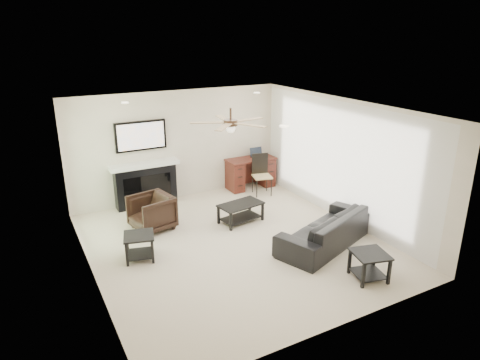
{
  "coord_description": "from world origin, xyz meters",
  "views": [
    {
      "loc": [
        -3.29,
        -6.29,
        3.71
      ],
      "look_at": [
        0.35,
        0.42,
        1.06
      ],
      "focal_mm": 32.0,
      "sensor_mm": 36.0,
      "label": 1
    }
  ],
  "objects_px": {
    "sofa": "(326,229)",
    "coffee_table": "(241,213)",
    "armchair": "(152,213)",
    "desk": "(251,173)",
    "fireplace_unit": "(144,165)"
  },
  "relations": [
    {
      "from": "sofa",
      "to": "coffee_table",
      "type": "relative_size",
      "value": 2.38
    },
    {
      "from": "sofa",
      "to": "fireplace_unit",
      "type": "relative_size",
      "value": 1.12
    },
    {
      "from": "fireplace_unit",
      "to": "desk",
      "type": "distance_m",
      "value": 2.7
    },
    {
      "from": "desk",
      "to": "coffee_table",
      "type": "bearing_deg",
      "value": -125.35
    },
    {
      "from": "sofa",
      "to": "coffee_table",
      "type": "xyz_separation_m",
      "value": [
        -0.9,
        1.6,
        -0.11
      ]
    },
    {
      "from": "sofa",
      "to": "armchair",
      "type": "height_order",
      "value": "armchair"
    },
    {
      "from": "coffee_table",
      "to": "fireplace_unit",
      "type": "distance_m",
      "value": 2.42
    },
    {
      "from": "sofa",
      "to": "armchair",
      "type": "bearing_deg",
      "value": -59.6
    },
    {
      "from": "sofa",
      "to": "desk",
      "type": "relative_size",
      "value": 1.75
    },
    {
      "from": "sofa",
      "to": "desk",
      "type": "xyz_separation_m",
      "value": [
        0.31,
        3.3,
        0.07
      ]
    },
    {
      "from": "coffee_table",
      "to": "fireplace_unit",
      "type": "relative_size",
      "value": 0.47
    },
    {
      "from": "sofa",
      "to": "fireplace_unit",
      "type": "xyz_separation_m",
      "value": [
        -2.33,
        3.4,
        0.64
      ]
    },
    {
      "from": "armchair",
      "to": "desk",
      "type": "xyz_separation_m",
      "value": [
        2.91,
        1.15,
        0.03
      ]
    },
    {
      "from": "sofa",
      "to": "coffee_table",
      "type": "height_order",
      "value": "sofa"
    },
    {
      "from": "coffee_table",
      "to": "desk",
      "type": "xyz_separation_m",
      "value": [
        1.21,
        1.7,
        0.18
      ]
    }
  ]
}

